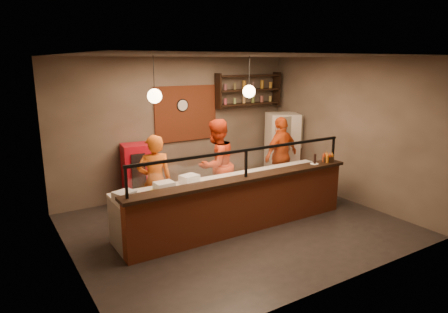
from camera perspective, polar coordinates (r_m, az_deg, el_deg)
floor at (r=7.86m, az=1.77°, el=-9.83°), size 6.00×6.00×0.00m
ceiling at (r=7.22m, az=1.96°, el=14.20°), size 6.00×6.00×0.00m
wall_back at (r=9.52m, az=-6.56°, el=4.28°), size 6.00×0.00×6.00m
wall_left at (r=6.27m, az=-21.61°, el=-1.43°), size 0.00×5.00×5.00m
wall_right at (r=9.35m, az=17.36°, el=3.59°), size 0.00×5.00×5.00m
wall_front at (r=5.54m, az=16.41°, el=-2.91°), size 6.00×0.00×6.00m
brick_patch at (r=9.53m, az=-5.44°, el=6.14°), size 1.60×0.04×1.30m
service_counter at (r=7.44m, az=3.09°, el=-7.06°), size 4.60×0.25×1.00m
counter_ledge at (r=7.27m, az=3.14°, el=-3.15°), size 4.70×0.37×0.06m
worktop_cabinet at (r=7.86m, az=0.98°, el=-6.49°), size 4.60×0.75×0.85m
worktop at (r=7.72m, az=0.99°, el=-3.35°), size 4.60×0.75×0.05m
sneeze_guard at (r=7.18m, az=3.17°, el=-0.54°), size 4.50×0.05×0.52m
wall_shelving at (r=10.23m, az=3.54°, el=9.49°), size 1.84×0.28×0.85m
wall_clock at (r=9.46m, az=-5.98°, el=7.29°), size 0.30×0.04×0.30m
pendant_left at (r=6.71m, az=-9.89°, el=8.52°), size 0.24×0.24×0.77m
pendant_right at (r=7.63m, az=3.60°, el=9.27°), size 0.24×0.24×0.77m
cook_left at (r=7.65m, az=-9.84°, el=-3.53°), size 0.72×0.54×1.79m
cook_mid at (r=8.44m, az=-1.11°, el=-1.20°), size 1.12×0.98×1.94m
cook_right at (r=9.56m, az=8.15°, el=0.14°), size 1.15×0.66×1.85m
fridge at (r=10.45m, az=8.27°, el=1.17°), size 0.97×0.94×1.81m
red_cooler at (r=8.96m, az=-12.33°, el=-2.55°), size 0.65×0.61×1.36m
pizza_dough at (r=7.65m, az=1.26°, el=-3.26°), size 0.47×0.47×0.01m
prep_tub_a at (r=7.04m, az=-8.54°, el=-4.26°), size 0.34×0.28×0.16m
prep_tub_b at (r=7.42m, az=-4.97°, el=-3.25°), size 0.37×0.32×0.16m
prep_tub_c at (r=6.68m, az=-14.06°, el=-5.51°), size 0.39×0.35×0.16m
rolling_pin at (r=6.93m, az=-10.73°, el=-5.13°), size 0.28×0.23×0.05m
condiment_caddy at (r=8.59m, az=14.61°, el=-0.37°), size 0.25×0.23×0.11m
pepper_mill at (r=8.32m, az=12.85°, el=-0.37°), size 0.05×0.05×0.21m
small_plate at (r=8.35m, az=12.77°, el=-1.02°), size 0.20×0.20×0.01m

